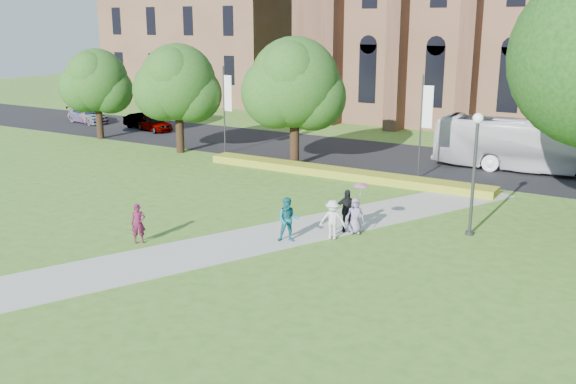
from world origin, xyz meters
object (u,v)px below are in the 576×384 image
Objects in this scene: tour_coach at (534,145)px; pedestrian_0 at (138,223)px; car_1 at (144,121)px; car_0 at (154,123)px; streetlamp at (475,160)px; car_2 at (88,115)px.

pedestrian_0 is (-11.17, -22.13, -0.81)m from tour_coach.
car_1 is 30.10m from pedestrian_0.
tour_coach is 2.96× the size of car_1.
pedestrian_0 reaches higher than car_0.
pedestrian_0 is (-11.34, -8.17, -2.44)m from streetlamp.
pedestrian_0 is at bearing -144.23° from streetlamp.
streetlamp reaches higher than car_1.
tour_coach is at bearing -78.81° from car_2.
car_1 is at bearing 156.67° from streetlamp.
car_1 is (-31.94, 13.77, -2.62)m from streetlamp.
pedestrian_0 is at bearing 149.40° from tour_coach.
pedestrian_0 is (27.32, -21.86, 0.14)m from car_2.
car_2 reaches higher than car_1.
streetlamp reaches higher than car_0.
pedestrian_0 reaches higher than car_1.
car_0 is (-30.41, 13.40, -2.61)m from streetlamp.
tour_coach is 31.78m from car_1.
pedestrian_0 is at bearing -121.45° from car_0.
tour_coach is 2.49× the size of car_2.
pedestrian_0 is (19.07, -21.57, 0.17)m from car_0.
streetlamp is 1.34× the size of car_0.
car_0 is 8.26m from car_2.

